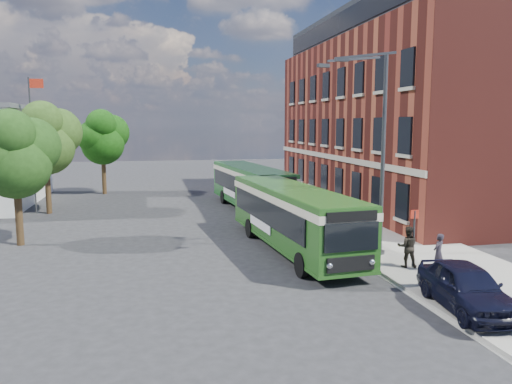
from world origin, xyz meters
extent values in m
plane|color=#252628|center=(0.00, 0.00, 0.00)|extent=(120.00, 120.00, 0.00)
cube|color=gray|center=(7.00, 8.00, 0.07)|extent=(6.00, 48.00, 0.15)
cube|color=beige|center=(3.95, 8.00, 0.01)|extent=(0.12, 48.00, 0.01)
cube|color=maroon|center=(14.00, 12.00, 6.00)|extent=(12.00, 26.00, 12.00)
cube|color=#B6B09A|center=(7.96, 12.00, 3.60)|extent=(0.12, 26.00, 0.35)
cube|color=#212429|center=(14.00, 12.00, 13.10)|extent=(10.80, 24.80, 2.20)
cube|color=black|center=(8.57, 12.00, 13.10)|extent=(0.08, 24.00, 1.40)
cylinder|color=#393B3F|center=(-12.50, 13.00, 4.50)|extent=(0.10, 0.10, 9.00)
cube|color=red|center=(-12.05, 13.00, 8.60)|extent=(0.90, 0.02, 0.60)
cylinder|color=#393B3F|center=(5.20, -2.00, 0.15)|extent=(0.44, 0.44, 0.30)
cylinder|color=#393B3F|center=(5.20, -2.00, 4.50)|extent=(0.18, 0.18, 9.00)
cube|color=#393B3F|center=(3.96, -2.60, 8.80)|extent=(2.58, 0.46, 0.37)
cube|color=#393B3F|center=(3.96, -1.40, 8.80)|extent=(2.58, 0.46, 0.37)
cube|color=#393B3F|center=(2.73, -3.08, 8.55)|extent=(0.55, 0.22, 0.16)
cube|color=#393B3F|center=(2.73, -0.92, 8.55)|extent=(0.55, 0.22, 0.16)
cylinder|color=#393B3F|center=(5.60, -4.20, 1.25)|extent=(0.08, 0.08, 2.50)
cube|color=red|center=(5.60, -4.20, 2.35)|extent=(0.35, 0.04, 0.35)
cube|color=#225219|center=(1.64, 0.03, 1.77)|extent=(3.52, 12.02, 2.45)
cube|color=#225219|center=(1.64, 0.03, 0.50)|extent=(3.57, 12.06, 0.14)
cube|color=black|center=(0.34, 0.22, 1.90)|extent=(0.96, 10.01, 1.10)
cube|color=black|center=(2.89, 0.45, 1.90)|extent=(0.96, 10.01, 1.10)
cube|color=beige|center=(1.64, 0.03, 2.60)|extent=(3.59, 12.08, 0.32)
cube|color=#225219|center=(1.64, 0.03, 2.96)|extent=(3.42, 11.91, 0.12)
cube|color=black|center=(2.16, -5.89, 1.95)|extent=(2.15, 0.27, 1.05)
cube|color=black|center=(2.16, -5.90, 2.70)|extent=(2.00, 0.25, 0.38)
cube|color=black|center=(2.16, -5.90, 0.95)|extent=(1.90, 0.25, 0.55)
sphere|color=silver|center=(1.32, -5.96, 0.95)|extent=(0.26, 0.26, 0.26)
sphere|color=silver|center=(3.01, -5.81, 0.95)|extent=(0.26, 0.26, 0.26)
cube|color=black|center=(1.12, 5.96, 2.00)|extent=(2.00, 0.25, 0.90)
cube|color=white|center=(0.27, 0.92, 1.15)|extent=(0.32, 3.19, 0.45)
cylinder|color=black|center=(0.84, -4.17, 0.50)|extent=(0.37, 1.02, 1.00)
cylinder|color=black|center=(3.17, -3.97, 0.50)|extent=(0.37, 1.02, 1.00)
cylinder|color=black|center=(0.21, 3.04, 0.50)|extent=(0.37, 1.02, 1.00)
cylinder|color=black|center=(2.54, 3.25, 0.50)|extent=(0.37, 1.02, 1.00)
cube|color=#1D5721|center=(1.92, 11.53, 1.77)|extent=(3.67, 12.17, 2.45)
cube|color=#1D5721|center=(1.92, 11.53, 0.50)|extent=(3.71, 12.21, 0.14)
cube|color=black|center=(0.62, 11.70, 1.90)|extent=(1.08, 10.14, 1.10)
cube|color=black|center=(3.16, 11.95, 1.90)|extent=(1.08, 10.14, 1.10)
cube|color=beige|center=(1.92, 11.53, 2.60)|extent=(3.73, 12.23, 0.32)
cube|color=#1D5721|center=(1.92, 11.53, 2.96)|extent=(3.56, 12.06, 0.12)
cube|color=black|center=(2.51, 5.54, 1.95)|extent=(2.15, 0.29, 1.05)
cube|color=black|center=(2.51, 5.53, 2.70)|extent=(2.00, 0.28, 0.38)
cube|color=black|center=(2.51, 5.53, 0.95)|extent=(1.90, 0.27, 0.55)
sphere|color=silver|center=(1.66, 5.47, 0.95)|extent=(0.26, 0.26, 0.26)
sphere|color=silver|center=(3.36, 5.63, 0.95)|extent=(0.26, 0.26, 0.26)
cube|color=black|center=(1.33, 17.52, 2.00)|extent=(2.00, 0.28, 0.90)
cube|color=white|center=(0.54, 12.40, 1.15)|extent=(0.35, 3.19, 0.45)
cylinder|color=black|center=(1.17, 7.25, 0.50)|extent=(0.38, 1.02, 1.00)
cylinder|color=black|center=(3.49, 7.48, 0.50)|extent=(0.38, 1.02, 1.00)
cylinder|color=black|center=(0.44, 14.59, 0.50)|extent=(0.38, 1.02, 1.00)
cylinder|color=black|center=(2.77, 14.82, 0.50)|extent=(0.38, 1.02, 1.00)
imported|color=black|center=(4.80, -8.91, 0.90)|extent=(2.29, 4.56, 1.49)
imported|color=black|center=(6.22, -5.04, 0.92)|extent=(0.68, 0.62, 1.55)
imported|color=black|center=(5.36, -4.16, 1.00)|extent=(0.99, 0.88, 1.70)
cylinder|color=#3A2815|center=(-11.33, 3.76, 1.43)|extent=(0.36, 0.36, 2.87)
sphere|color=#1D3F12|center=(-11.33, 3.76, 4.04)|extent=(3.39, 3.39, 3.39)
sphere|color=#1D3F12|center=(-10.67, 4.28, 4.89)|extent=(2.87, 2.87, 2.87)
sphere|color=#1D3F12|center=(-11.33, 3.11, 5.54)|extent=(2.35, 2.35, 2.35)
cylinder|color=#3A2815|center=(-11.65, 12.84, 1.60)|extent=(0.36, 0.36, 3.19)
sphere|color=#2C4A18|center=(-11.65, 12.84, 4.50)|extent=(3.77, 3.77, 3.77)
sphere|color=#2C4A18|center=(-10.93, 13.42, 5.44)|extent=(3.19, 3.19, 3.19)
sphere|color=#2C4A18|center=(-12.31, 12.33, 5.08)|extent=(2.90, 2.90, 2.90)
sphere|color=#2C4A18|center=(-11.65, 12.11, 6.16)|extent=(2.61, 2.61, 2.61)
cylinder|color=#3A2815|center=(-8.84, 21.84, 1.54)|extent=(0.36, 0.36, 3.07)
sphere|color=#13400C|center=(-8.84, 21.84, 4.33)|extent=(3.63, 3.63, 3.63)
sphere|color=#13400C|center=(-8.14, 22.40, 5.24)|extent=(3.07, 3.07, 3.07)
sphere|color=#13400C|center=(-9.46, 21.35, 4.89)|extent=(2.79, 2.79, 2.79)
sphere|color=#13400C|center=(-8.84, 21.14, 5.93)|extent=(2.51, 2.51, 2.51)
camera|label=1|loc=(-4.84, -22.40, 6.02)|focal=35.00mm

